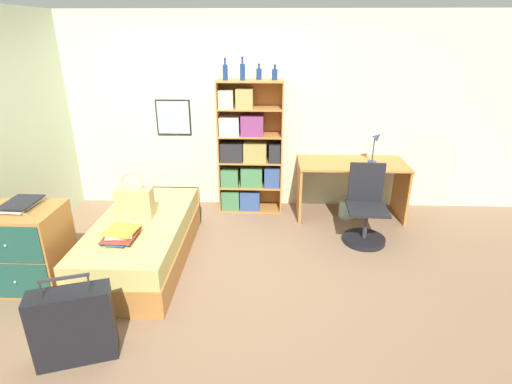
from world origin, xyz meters
TOP-DOWN VIEW (x-y plane):
  - ground_plane at (0.00, 0.00)m, footprint 14.00×14.00m
  - wall_back at (-0.00, 1.65)m, footprint 10.00×0.09m
  - bed at (-0.62, 0.02)m, footprint 0.92×1.93m
  - handbag at (-0.69, 0.08)m, footprint 0.38×0.18m
  - book_stack_on_bed at (-0.66, -0.43)m, footprint 0.33×0.39m
  - suitcase at (-0.70, -1.41)m, footprint 0.61×0.38m
  - dresser at (-1.57, -0.47)m, footprint 0.67×0.59m
  - magazine_pile_on_dresser at (-1.58, -0.41)m, footprint 0.31×0.37m
  - bookcase at (0.42, 1.42)m, footprint 0.85×0.36m
  - bottle_green at (0.17, 1.38)m, footprint 0.07×0.07m
  - bottle_brown at (0.38, 1.38)m, footprint 0.06×0.06m
  - bottle_clear at (0.58, 1.48)m, footprint 0.07×0.07m
  - bottle_blue at (0.78, 1.43)m, footprint 0.07×0.07m
  - desk at (1.81, 1.26)m, footprint 1.40×0.68m
  - desk_lamp at (2.09, 1.28)m, footprint 0.16×0.11m
  - desk_chair at (1.88, 0.56)m, footprint 0.50×0.50m
  - waste_bin at (1.78, 1.20)m, footprint 0.20×0.20m

SIDE VIEW (x-z plane):
  - ground_plane at x=0.00m, z-range 0.00..0.00m
  - waste_bin at x=1.78m, z-range 0.00..0.25m
  - bed at x=-0.62m, z-range 0.00..0.49m
  - desk_chair at x=1.88m, z-range -0.17..0.75m
  - suitcase at x=-0.70m, z-range -0.06..0.67m
  - dresser at x=-1.57m, z-range 0.00..0.80m
  - desk at x=1.81m, z-range 0.16..0.91m
  - book_stack_on_bed at x=-0.66m, z-range 0.49..0.60m
  - handbag at x=-0.69m, z-range 0.41..0.91m
  - bookcase at x=0.42m, z-range -0.08..1.69m
  - magazine_pile_on_dresser at x=-1.58m, z-range 0.80..0.87m
  - desk_lamp at x=2.09m, z-range 0.82..1.24m
  - wall_back at x=0.00m, z-range 0.00..2.60m
  - bottle_blue at x=0.78m, z-range 1.75..1.94m
  - bottle_clear at x=0.58m, z-range 1.75..1.94m
  - bottle_green at x=0.17m, z-range 1.74..2.01m
  - bottle_brown at x=0.38m, z-range 1.74..2.02m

